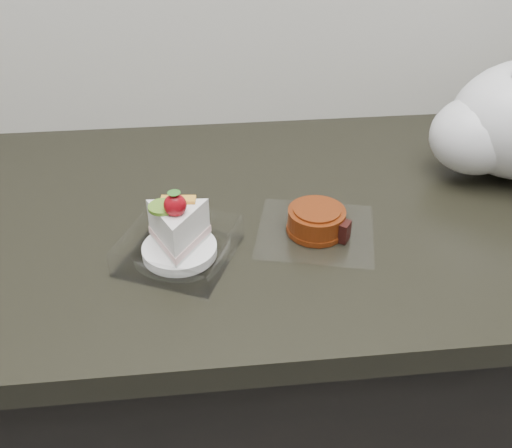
# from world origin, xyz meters

# --- Properties ---
(counter) EXTENTS (2.04, 0.64, 0.90)m
(counter) POSITION_xyz_m (0.00, 1.69, 0.45)
(counter) COLOR black
(counter) RESTS_ON ground
(cake_tray) EXTENTS (0.19, 0.19, 0.11)m
(cake_tray) POSITION_xyz_m (-0.15, 1.58, 0.93)
(cake_tray) COLOR white
(cake_tray) RESTS_ON counter
(mooncake_wrap) EXTENTS (0.20, 0.19, 0.04)m
(mooncake_wrap) POSITION_xyz_m (0.05, 1.61, 0.92)
(mooncake_wrap) COLOR white
(mooncake_wrap) RESTS_ON counter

